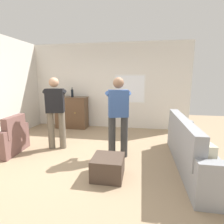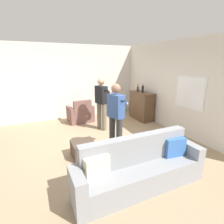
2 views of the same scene
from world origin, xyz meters
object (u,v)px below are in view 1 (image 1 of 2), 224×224
at_px(ottoman, 108,167).
at_px(person_standing_left, 56,110).
at_px(bottle_liquor_amber, 63,94).
at_px(person_standing_right, 118,114).
at_px(bottle_wine_green, 72,93).
at_px(sideboard_cabinet, 72,112).
at_px(couch, 190,149).
at_px(armchair, 6,140).

height_order(ottoman, person_standing_left, person_standing_left).
distance_m(bottle_liquor_amber, person_standing_right, 2.89).
distance_m(bottle_wine_green, ottoman, 3.45).
bearing_deg(bottle_wine_green, sideboard_cabinet, 178.50).
relative_size(couch, bottle_wine_green, 7.64).
bearing_deg(bottle_wine_green, bottle_liquor_amber, -176.39).
bearing_deg(person_standing_right, ottoman, -94.06).
bearing_deg(bottle_wine_green, couch, -34.57).
distance_m(sideboard_cabinet, bottle_liquor_amber, 0.68).
bearing_deg(ottoman, armchair, 166.07).
relative_size(sideboard_cabinet, person_standing_right, 0.64).
distance_m(sideboard_cabinet, person_standing_right, 2.74).
relative_size(bottle_wine_green, bottle_liquor_amber, 1.15).
distance_m(couch, bottle_wine_green, 3.96).
relative_size(ottoman, person_standing_right, 0.31).
distance_m(armchair, bottle_liquor_amber, 2.38).
xyz_separation_m(couch, armchair, (-3.89, -0.01, -0.06)).
relative_size(armchair, bottle_liquor_amber, 3.40).
height_order(armchair, person_standing_left, person_standing_left).
relative_size(couch, person_standing_left, 1.44).
xyz_separation_m(couch, person_standing_right, (-1.39, 0.21, 0.59)).
bearing_deg(person_standing_right, bottle_liquor_amber, 137.00).
height_order(bottle_wine_green, person_standing_left, person_standing_left).
bearing_deg(person_standing_left, ottoman, -35.99).
distance_m(sideboard_cabinet, person_standing_left, 1.84).
relative_size(ottoman, person_standing_left, 0.31).
height_order(couch, bottle_wine_green, bottle_wine_green).
xyz_separation_m(armchair, ottoman, (2.44, -0.60, -0.11)).
bearing_deg(ottoman, person_standing_left, 144.01).
xyz_separation_m(bottle_liquor_amber, person_standing_left, (0.61, -1.74, -0.22)).
relative_size(sideboard_cabinet, bottle_wine_green, 3.42).
relative_size(couch, ottoman, 4.66).
bearing_deg(armchair, sideboard_cabinet, 73.56).
bearing_deg(sideboard_cabinet, armchair, -106.44).
bearing_deg(sideboard_cabinet, person_standing_left, -78.91).
distance_m(ottoman, person_standing_right, 1.12).
height_order(ottoman, person_standing_right, person_standing_right).
distance_m(bottle_wine_green, person_standing_left, 1.81).
distance_m(couch, bottle_liquor_amber, 4.20).
bearing_deg(person_standing_left, sideboard_cabinet, 101.09).
distance_m(ottoman, person_standing_left, 1.94).
bearing_deg(person_standing_left, person_standing_right, -8.35).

